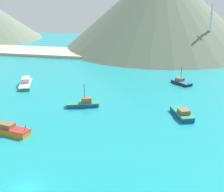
{
  "coord_description": "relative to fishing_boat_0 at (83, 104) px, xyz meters",
  "views": [
    {
      "loc": [
        21.33,
        -36.81,
        28.75
      ],
      "look_at": [
        4.33,
        42.39,
        0.93
      ],
      "focal_mm": 49.97,
      "sensor_mm": 36.0,
      "label": 1
    }
  ],
  "objects": [
    {
      "name": "radio_tower",
      "position": [
        35.47,
        65.95,
        11.24
      ],
      "size": [
        2.36,
        1.89,
        23.64
      ],
      "color": "silver",
      "rests_on": "ground"
    },
    {
      "name": "fishing_boat_9",
      "position": [
        -10.46,
        -18.4,
        0.02
      ],
      "size": [
        9.19,
        4.63,
        2.67
      ],
      "color": "orange",
      "rests_on": "ground"
    },
    {
      "name": "beach_strip",
      "position": [
        1.68,
        65.06,
        -0.22
      ],
      "size": [
        247.0,
        20.26,
        1.2
      ],
      "primitive_type": "cube",
      "color": "#C6B793",
      "rests_on": "ground"
    },
    {
      "name": "fishing_boat_7",
      "position": [
        24.93,
        -1.51,
        -0.04
      ],
      "size": [
        5.97,
        9.11,
        2.17
      ],
      "color": "#14478C",
      "rests_on": "ground"
    },
    {
      "name": "fishing_boat_12",
      "position": [
        -23.04,
        13.56,
        0.09
      ],
      "size": [
        6.98,
        11.21,
        2.49
      ],
      "color": "#198466",
      "rests_on": "ground"
    },
    {
      "name": "hill_central",
      "position": [
        12.67,
        90.72,
        19.54
      ],
      "size": [
        96.41,
        96.41,
        40.71
      ],
      "color": "#60705B",
      "rests_on": "ground"
    },
    {
      "name": "ground",
      "position": [
        1.68,
        -5.31,
        -1.07
      ],
      "size": [
        260.0,
        280.0,
        0.5
      ],
      "color": "teal"
    },
    {
      "name": "fishing_boat_0",
      "position": [
        0.0,
        0.0,
        0.0
      ],
      "size": [
        8.75,
        5.16,
        6.06
      ],
      "color": "#14478C",
      "rests_on": "ground"
    },
    {
      "name": "fishing_boat_10",
      "position": [
        24.6,
        26.0,
        -0.16
      ],
      "size": [
        7.03,
        7.1,
        5.58
      ],
      "color": "#232328",
      "rests_on": "ground"
    }
  ]
}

